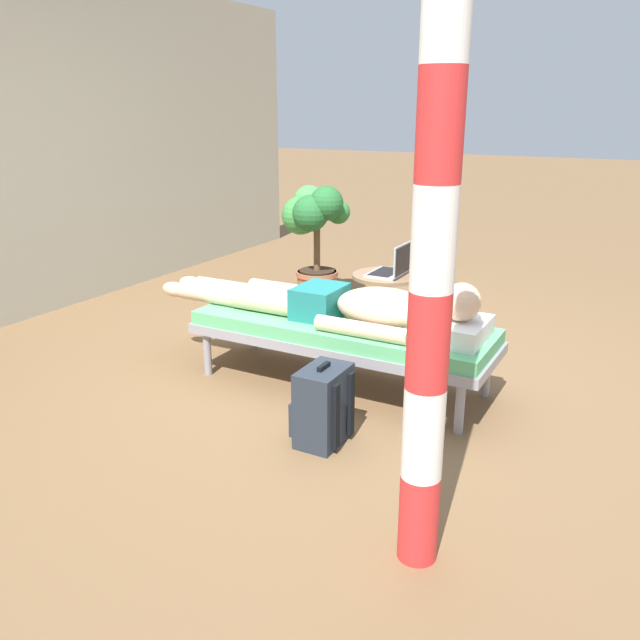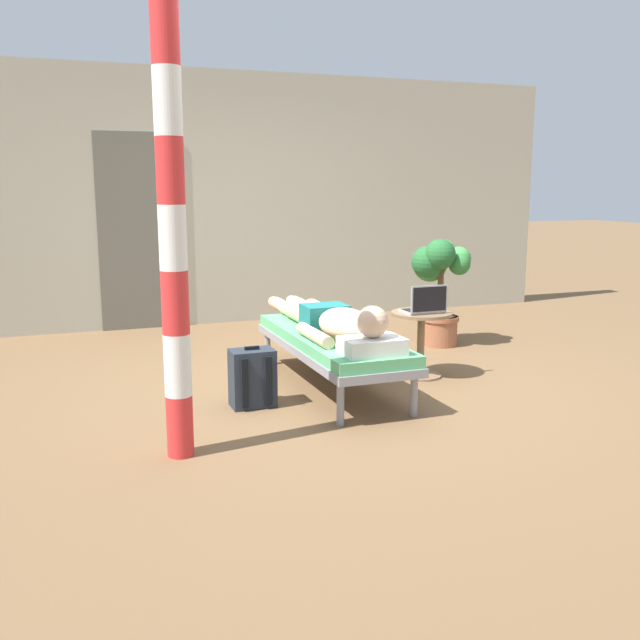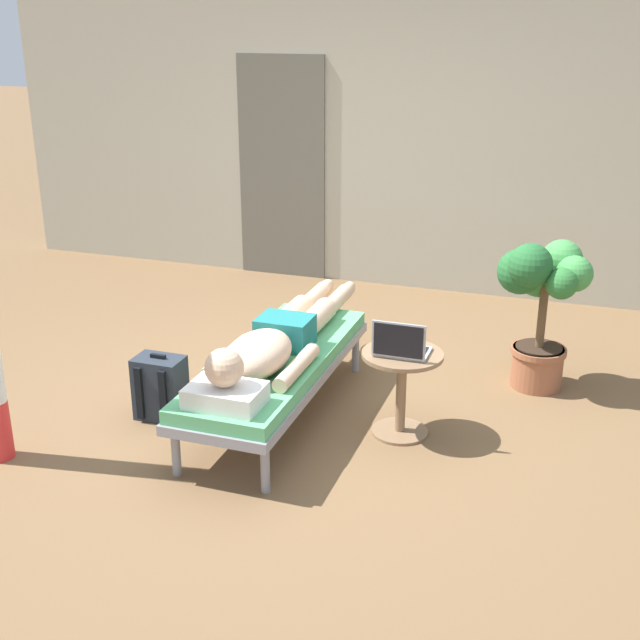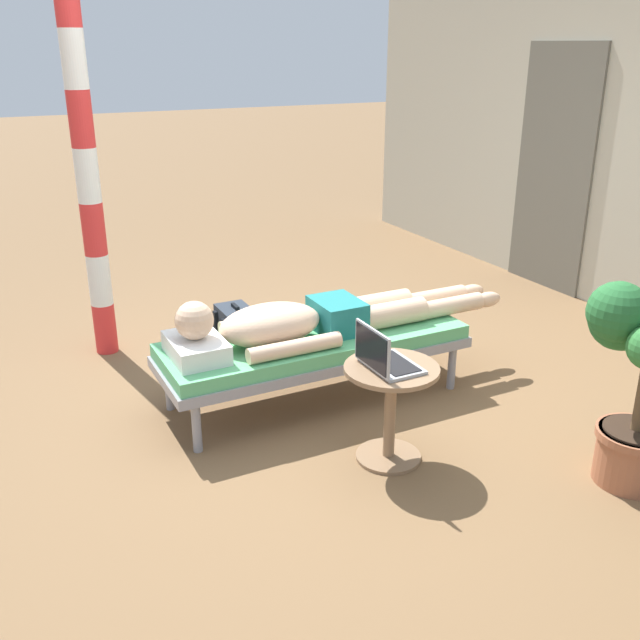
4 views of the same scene
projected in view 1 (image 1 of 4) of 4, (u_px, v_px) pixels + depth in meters
The scene contains 9 objects.
ground_plane at pixel (336, 378), 4.12m from camera, with size 40.00×40.00×0.00m, color brown.
house_wall_back at pixel (0, 146), 4.92m from camera, with size 7.60×0.20×2.70m, color #B2AD99.
lounge_chair at pixel (342, 332), 3.92m from camera, with size 0.62×1.84×0.42m.
person_reclining at pixel (348, 306), 3.84m from camera, with size 0.53×2.17×0.32m.
side_table at pixel (386, 297), 4.58m from camera, with size 0.48×0.48×0.52m.
laptop at pixel (394, 267), 4.49m from camera, with size 0.31×0.24×0.23m.
backpack at pixel (323, 406), 3.29m from camera, with size 0.30×0.26×0.42m.
potted_plant at pixel (315, 228), 5.49m from camera, with size 0.60×0.57×1.02m.
porch_post at pixel (434, 239), 2.11m from camera, with size 0.15×0.15×2.46m.
Camera 1 is at (-3.39, -1.73, 1.64)m, focal length 36.55 mm.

